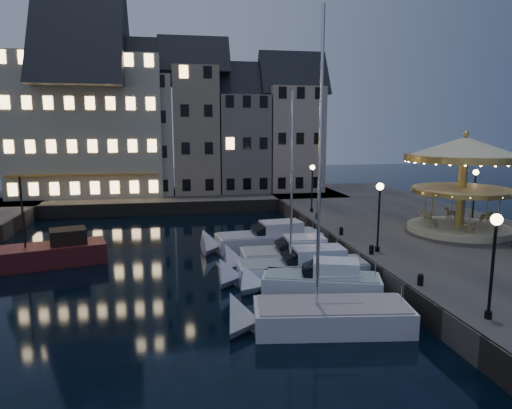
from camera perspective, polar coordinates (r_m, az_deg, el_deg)
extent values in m
plane|color=black|center=(25.94, 0.94, -9.96)|extent=(160.00, 160.00, 0.00)
cube|color=#474442|center=(36.25, 21.32, -3.90)|extent=(16.00, 56.00, 1.30)
cube|color=#474442|center=(52.72, -13.58, 0.52)|extent=(44.00, 12.00, 1.30)
cube|color=#47423A|center=(32.85, 9.27, -4.71)|extent=(0.15, 44.00, 1.30)
cube|color=#47423A|center=(46.71, -11.55, -0.54)|extent=(48.00, 0.15, 1.30)
cylinder|color=black|center=(20.47, 27.03, -12.17)|extent=(0.28, 0.28, 0.30)
cylinder|color=black|center=(19.92, 27.41, -7.47)|extent=(0.12, 0.12, 3.80)
sphere|color=#FFD18C|center=(19.46, 27.87, -1.67)|extent=(0.44, 0.44, 0.44)
cylinder|color=black|center=(28.62, 14.92, -5.39)|extent=(0.28, 0.28, 0.30)
cylinder|color=black|center=(28.23, 15.07, -1.95)|extent=(0.12, 0.12, 3.80)
sphere|color=#FFD18C|center=(27.90, 15.25, 2.18)|extent=(0.44, 0.44, 0.44)
cylinder|color=black|center=(40.94, 6.96, -0.68)|extent=(0.28, 0.28, 0.30)
cylinder|color=black|center=(40.67, 7.01, 1.75)|extent=(0.12, 0.12, 3.80)
sphere|color=#FFD18C|center=(40.44, 7.07, 4.62)|extent=(0.44, 0.44, 0.44)
cylinder|color=black|center=(40.18, 25.40, -1.74)|extent=(0.28, 0.28, 0.30)
cylinder|color=black|center=(39.91, 25.58, 0.73)|extent=(0.12, 0.12, 3.80)
sphere|color=#FFD18C|center=(39.68, 25.79, 3.66)|extent=(0.44, 0.44, 0.44)
cylinder|color=black|center=(23.24, 19.86, -8.99)|extent=(0.28, 0.28, 0.40)
sphere|color=black|center=(23.17, 19.89, -8.47)|extent=(0.30, 0.30, 0.30)
cylinder|color=black|center=(27.92, 14.23, -5.62)|extent=(0.28, 0.28, 0.40)
sphere|color=black|center=(27.86, 14.25, -5.19)|extent=(0.30, 0.30, 0.30)
cylinder|color=black|center=(32.40, 10.61, -3.40)|extent=(0.28, 0.28, 0.40)
sphere|color=black|center=(32.35, 10.62, -3.02)|extent=(0.30, 0.30, 0.30)
cylinder|color=black|center=(37.47, 7.65, -1.57)|extent=(0.28, 0.28, 0.40)
sphere|color=black|center=(37.43, 7.66, -1.24)|extent=(0.30, 0.30, 0.30)
cube|color=gray|center=(56.02, -25.61, 6.70)|extent=(5.00, 8.00, 11.00)
cube|color=slate|center=(54.82, -20.11, 7.54)|extent=(5.60, 8.00, 12.00)
cube|color=#ADA18F|center=(54.11, -13.75, 8.35)|extent=(6.20, 8.00, 13.00)
cube|color=gray|center=(54.06, -7.61, 9.07)|extent=(5.00, 8.00, 14.00)
cube|color=slate|center=(54.61, -1.80, 7.57)|extent=(5.60, 8.00, 11.00)
cube|color=#B9A18D|center=(55.79, 4.42, 8.11)|extent=(6.20, 8.00, 12.00)
cube|color=beige|center=(54.79, -20.14, 9.10)|extent=(16.00, 9.00, 15.00)
cube|color=silver|center=(20.70, 9.44, -13.96)|extent=(7.01, 3.46, 1.30)
cube|color=gray|center=(20.44, 9.49, -12.24)|extent=(6.65, 3.21, 0.10)
cylinder|color=silver|center=(18.94, 7.98, 4.39)|extent=(0.14, 0.14, 11.78)
cube|color=white|center=(24.37, 8.12, -10.25)|extent=(6.37, 3.78, 1.30)
cube|color=#87989C|center=(24.15, 8.16, -8.75)|extent=(6.03, 3.53, 0.10)
cube|color=white|center=(24.04, 9.93, -7.81)|extent=(2.65, 2.14, 0.80)
cube|color=black|center=(24.05, 7.02, -7.98)|extent=(1.44, 1.67, 0.88)
cube|color=silver|center=(26.51, 5.93, -8.55)|extent=(7.50, 2.35, 1.30)
cube|color=gray|center=(26.31, 5.96, -7.17)|extent=(7.13, 2.17, 0.10)
cube|color=silver|center=(26.43, 7.86, -6.16)|extent=(2.87, 1.71, 0.80)
cube|color=black|center=(26.08, 4.69, -6.54)|extent=(1.28, 1.57, 0.97)
cylinder|color=silver|center=(25.16, 4.51, 3.72)|extent=(0.14, 0.14, 10.04)
cube|color=silver|center=(29.00, 4.59, -6.94)|extent=(6.46, 2.59, 1.30)
cube|color=gray|center=(28.81, 4.60, -5.66)|extent=(6.13, 2.38, 0.10)
cube|color=silver|center=(28.89, 6.10, -4.77)|extent=(2.47, 1.89, 0.80)
cube|color=black|center=(28.62, 3.61, -5.08)|extent=(1.14, 1.74, 0.90)
cube|color=silver|center=(33.31, 1.65, -4.74)|extent=(7.82, 3.30, 1.30)
cube|color=gray|center=(33.15, 1.66, -3.61)|extent=(7.42, 3.06, 0.10)
cube|color=silver|center=(33.34, 3.16, -2.79)|extent=(3.07, 2.19, 0.80)
cube|color=black|center=(32.90, 0.65, -3.12)|extent=(1.44, 1.89, 0.98)
cube|color=#59191B|center=(32.18, -24.98, -5.98)|extent=(7.86, 4.45, 1.50)
cube|color=black|center=(31.93, -22.44, -3.70)|extent=(2.58, 2.30, 0.99)
cylinder|color=black|center=(31.58, -27.16, -0.93)|extent=(0.12, 0.12, 4.46)
cylinder|color=beige|center=(35.93, 24.02, -2.76)|extent=(7.12, 7.12, 0.44)
cylinder|color=gold|center=(35.45, 24.35, 1.95)|extent=(0.62, 0.62, 5.52)
cylinder|color=beige|center=(35.47, 24.34, 1.81)|extent=(6.59, 6.59, 0.16)
cylinder|color=gold|center=(35.48, 24.32, 1.55)|extent=(6.83, 6.83, 0.31)
cone|color=beige|center=(35.24, 24.66, 6.55)|extent=(8.19, 8.19, 1.42)
cylinder|color=gold|center=(35.27, 24.58, 5.32)|extent=(8.19, 8.19, 0.44)
sphere|color=gold|center=(35.21, 24.76, 7.99)|extent=(0.44, 0.44, 0.44)
imported|color=beige|center=(37.76, 26.46, -1.34)|extent=(1.49, 1.07, 0.89)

